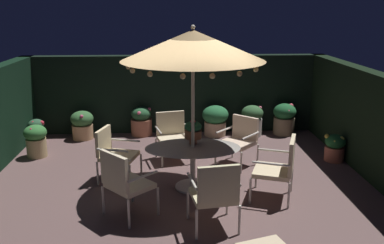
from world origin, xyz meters
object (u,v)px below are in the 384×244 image
object	(u,v)px
potted_plant_back_center	(82,124)
potted_plant_right_near	(215,119)
patio_umbrella	(193,46)
potted_plant_front_corner	(141,121)
patio_chair_east	(124,180)
patio_dining_table	(193,156)
potted_plant_back_left	(36,140)
centerpiece_planter	(193,130)
patio_chair_north	(172,133)
patio_chair_south	(280,165)
patio_chair_northeast	(114,151)
potted_plant_left_near	(335,147)
potted_plant_right_far	(284,118)
patio_chair_southwest	(240,138)
potted_plant_back_right	(37,131)
potted_plant_left_far	(252,120)
patio_chair_southeast	(215,192)

from	to	relation	value
potted_plant_back_center	potted_plant_right_near	bearing A→B (deg)	1.82
patio_umbrella	potted_plant_front_corner	world-z (taller)	patio_umbrella
patio_chair_east	patio_dining_table	bearing A→B (deg)	42.70
potted_plant_back_left	patio_dining_table	bearing A→B (deg)	-28.21
patio_chair_east	centerpiece_planter	bearing A→B (deg)	46.72
patio_chair_north	potted_plant_back_center	world-z (taller)	patio_chair_north
patio_chair_south	potted_plant_front_corner	xyz separation A→B (m)	(-2.41, 3.55, -0.23)
patio_chair_north	patio_chair_northeast	xyz separation A→B (m)	(-1.04, -0.99, 0.01)
potted_plant_front_corner	patio_chair_east	bearing A→B (deg)	-89.91
potted_plant_left_near	patio_chair_northeast	bearing A→B (deg)	-170.75
potted_plant_right_far	potted_plant_back_center	size ratio (longest dim) A/B	1.14
patio_chair_southwest	potted_plant_right_near	xyz separation A→B (m)	(-0.27, 1.89, -0.15)
potted_plant_back_left	potted_plant_back_center	world-z (taller)	potted_plant_back_left
patio_dining_table	potted_plant_back_right	xyz separation A→B (m)	(-3.38, 2.58, -0.29)
centerpiece_planter	potted_plant_back_center	bearing A→B (deg)	132.22
potted_plant_back_left	potted_plant_back_center	distance (m)	1.36
patio_chair_north	centerpiece_planter	bearing A→B (deg)	-74.49
potted_plant_right_far	patio_chair_northeast	bearing A→B (deg)	-146.06
patio_chair_southwest	potted_plant_left_near	world-z (taller)	patio_chair_southwest
patio_chair_north	potted_plant_front_corner	xyz separation A→B (m)	(-0.73, 1.66, -0.20)
potted_plant_left_near	potted_plant_back_center	distance (m)	5.59
potted_plant_left_far	patio_chair_south	bearing A→B (deg)	-93.98
potted_plant_left_far	potted_plant_right_near	world-z (taller)	potted_plant_left_far
potted_plant_left_far	potted_plant_back_left	bearing A→B (deg)	-165.85
potted_plant_right_near	patio_chair_north	bearing A→B (deg)	-123.97
patio_umbrella	patio_chair_southeast	world-z (taller)	patio_umbrella
potted_plant_right_near	centerpiece_planter	bearing A→B (deg)	-104.07
potted_plant_right_far	potted_plant_back_left	distance (m)	5.64
patio_chair_south	potted_plant_right_far	world-z (taller)	patio_chair_south
patio_dining_table	patio_umbrella	distance (m)	1.83
patio_chair_north	patio_chair_southwest	world-z (taller)	patio_chair_north
patio_umbrella	patio_chair_southwest	distance (m)	2.34
potted_plant_left_near	potted_plant_left_far	world-z (taller)	potted_plant_left_far
potted_plant_front_corner	potted_plant_right_near	bearing A→B (deg)	-3.93
patio_dining_table	potted_plant_left_near	world-z (taller)	patio_dining_table
patio_chair_east	potted_plant_left_near	xyz separation A→B (m)	(3.95, 2.07, -0.30)
patio_chair_east	potted_plant_right_far	distance (m)	5.20
patio_chair_north	potted_plant_left_near	world-z (taller)	patio_chair_north
patio_dining_table	patio_chair_southwest	bearing A→B (deg)	46.76
patio_dining_table	centerpiece_planter	xyz separation A→B (m)	(0.01, 0.16, 0.40)
patio_chair_southeast	potted_plant_right_far	xyz separation A→B (m)	(2.16, 4.34, -0.19)
potted_plant_back_left	patio_chair_east	bearing A→B (deg)	-52.01
potted_plant_right_far	potted_plant_right_near	distance (m)	1.67
patio_dining_table	patio_chair_northeast	world-z (taller)	patio_chair_northeast
potted_plant_back_left	patio_chair_southwest	bearing A→B (deg)	-8.79
centerpiece_planter	potted_plant_right_near	xyz separation A→B (m)	(0.69, 2.77, -0.58)
patio_chair_southwest	potted_plant_front_corner	xyz separation A→B (m)	(-2.04, 2.01, -0.20)
patio_chair_northeast	patio_chair_east	xyz separation A→B (m)	(0.32, -1.37, 0.04)
patio_chair_northeast	patio_chair_east	size ratio (longest dim) A/B	0.92
patio_dining_table	potted_plant_back_left	xyz separation A→B (m)	(-3.12, 1.67, -0.21)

